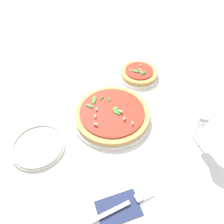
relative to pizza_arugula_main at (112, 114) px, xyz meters
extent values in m
plane|color=silver|center=(-0.01, -0.03, -0.02)|extent=(6.00, 6.00, 0.00)
cylinder|color=silver|center=(0.00, 0.00, -0.01)|extent=(0.32, 0.32, 0.01)
cylinder|color=tan|center=(0.00, 0.00, 0.00)|extent=(0.30, 0.30, 0.02)
cylinder|color=#A82D1E|center=(0.00, 0.00, 0.02)|extent=(0.26, 0.26, 0.01)
ellipsoid|color=#35762C|center=(0.00, 0.08, 0.02)|extent=(0.03, 0.02, 0.01)
ellipsoid|color=#3E802A|center=(-0.03, 0.09, 0.02)|extent=(0.04, 0.05, 0.01)
ellipsoid|color=#30702D|center=(0.02, 0.06, 0.02)|extent=(0.02, 0.03, 0.01)
ellipsoid|color=#3E7E30|center=(0.02, 0.00, 0.02)|extent=(0.02, 0.03, 0.01)
ellipsoid|color=#3E7731|center=(-0.06, 0.07, 0.02)|extent=(0.03, 0.04, 0.01)
ellipsoid|color=#337D29|center=(0.01, -0.01, 0.02)|extent=(0.02, 0.04, 0.01)
cube|color=#EFE5C6|center=(-0.07, 0.01, 0.03)|extent=(0.01, 0.01, 0.01)
cube|color=#EFE5C6|center=(-0.09, -0.03, 0.03)|extent=(0.01, 0.01, 0.01)
cube|color=#EFE5C6|center=(0.02, -0.02, 0.03)|extent=(0.01, 0.01, 0.01)
cube|color=#EFE5C6|center=(0.01, -0.06, 0.03)|extent=(0.01, 0.01, 0.01)
cube|color=#EFE5C6|center=(-0.05, 0.04, 0.03)|extent=(0.01, 0.01, 0.01)
cube|color=#EFE5C6|center=(0.03, -0.10, 0.03)|extent=(0.01, 0.01, 0.01)
cylinder|color=silver|center=(0.25, 0.14, -0.01)|extent=(0.19, 0.19, 0.01)
cylinder|color=tan|center=(0.25, 0.14, 0.00)|extent=(0.17, 0.17, 0.02)
cylinder|color=#A82D1E|center=(0.25, 0.14, 0.02)|extent=(0.13, 0.13, 0.01)
ellipsoid|color=#39712C|center=(0.25, 0.12, 0.02)|extent=(0.04, 0.03, 0.01)
ellipsoid|color=#3D7732|center=(0.23, 0.14, 0.02)|extent=(0.04, 0.04, 0.01)
cube|color=#EFE5C6|center=(0.24, 0.12, 0.03)|extent=(0.01, 0.01, 0.01)
cube|color=#EFE5C6|center=(0.27, 0.17, 0.03)|extent=(0.01, 0.01, 0.00)
cube|color=#EFE5C6|center=(0.25, 0.14, 0.03)|extent=(0.01, 0.01, 0.01)
cube|color=#EFE5C6|center=(0.21, 0.16, 0.03)|extent=(0.01, 0.01, 0.01)
cylinder|color=white|center=(0.19, -0.26, -0.01)|extent=(0.07, 0.07, 0.00)
cylinder|color=white|center=(0.19, -0.26, 0.03)|extent=(0.01, 0.01, 0.08)
cone|color=white|center=(0.19, -0.26, 0.12)|extent=(0.08, 0.08, 0.09)
cylinder|color=white|center=(0.19, -0.26, 0.09)|extent=(0.04, 0.04, 0.03)
cube|color=navy|center=(-0.18, -0.31, -0.01)|extent=(0.15, 0.11, 0.01)
cube|color=silver|center=(-0.21, -0.30, -0.01)|extent=(0.14, 0.03, 0.00)
cube|color=silver|center=(-0.11, -0.32, -0.01)|extent=(0.03, 0.03, 0.00)
cube|color=silver|center=(-0.08, -0.33, -0.01)|extent=(0.04, 0.01, 0.00)
cube|color=silver|center=(-0.08, -0.32, -0.01)|extent=(0.04, 0.01, 0.00)
cube|color=silver|center=(-0.08, -0.31, -0.01)|extent=(0.04, 0.01, 0.00)
cylinder|color=silver|center=(-0.30, 0.03, -0.01)|extent=(0.19, 0.19, 0.01)
torus|color=silver|center=(-0.30, 0.03, 0.00)|extent=(0.19, 0.19, 0.01)
camera|label=1|loc=(-0.31, -0.48, 0.66)|focal=35.00mm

